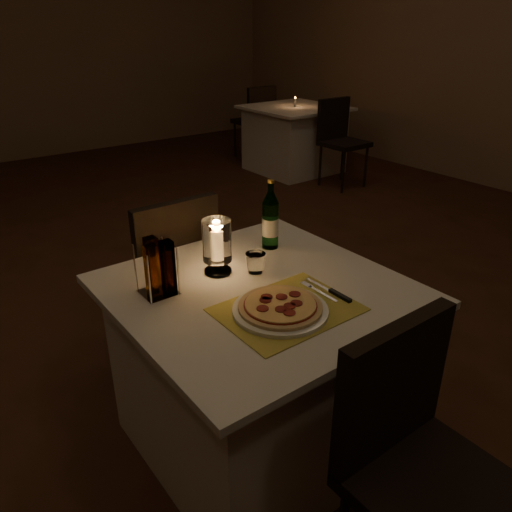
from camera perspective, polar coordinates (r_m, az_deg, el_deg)
floor at (r=2.76m, az=-4.94°, el=-11.09°), size 8.00×10.00×0.02m
main_table at (r=2.02m, az=0.35°, el=-12.75°), size 1.00×1.00×0.74m
chair_near at (r=1.54m, az=17.75°, el=-20.11°), size 0.42×0.42×0.90m
chair_far at (r=2.45m, az=-9.83°, el=-1.05°), size 0.42×0.42×0.90m
placemat at (r=1.69m, az=3.57°, el=-6.12°), size 0.45×0.34×0.00m
plate at (r=1.67m, az=2.79°, el=-6.19°), size 0.32×0.32×0.01m
pizza at (r=1.66m, az=2.80°, el=-5.71°), size 0.28×0.28×0.02m
fork at (r=1.80m, az=6.89°, el=-3.90°), size 0.02×0.18×0.00m
knife at (r=1.79m, az=9.05°, el=-4.22°), size 0.02×0.22×0.01m
tumbler at (r=1.91m, az=-0.05°, el=-0.77°), size 0.08×0.08×0.08m
water_bottle at (r=2.10m, az=1.65°, el=4.02°), size 0.07×0.07×0.30m
hurricane_candle at (r=1.88m, az=-4.48°, el=1.55°), size 0.11×0.11×0.21m
cruet_caddy at (r=1.76m, az=-11.17°, el=-1.57°), size 0.12×0.12×0.21m
neighbor_table_right at (r=6.00m, az=4.36°, el=13.21°), size 1.00×1.00×0.74m
neighbor_chair_ra at (r=5.46m, az=9.48°, el=13.62°), size 0.42×0.42×0.90m
neighbor_chair_rb at (r=6.51m, az=0.13°, el=15.79°), size 0.42×0.42×0.90m
neighbor_candle_right at (r=5.93m, az=4.50°, el=17.12°), size 0.03×0.03×0.11m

